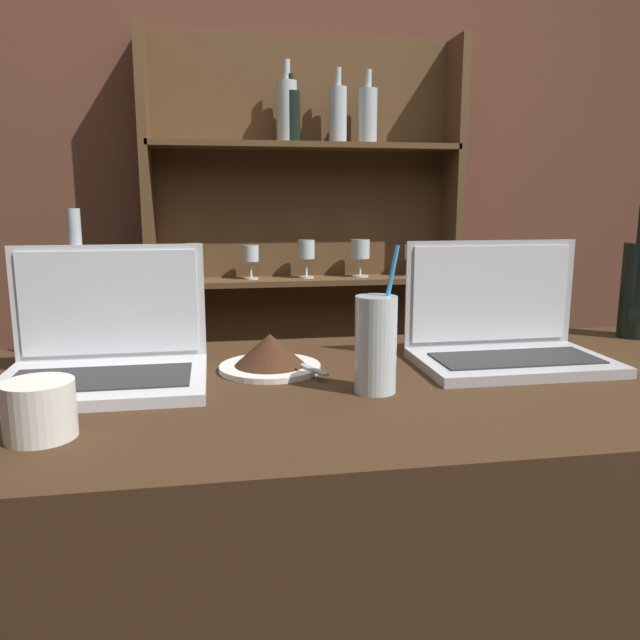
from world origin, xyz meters
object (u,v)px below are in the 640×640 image
cake_plate (270,354)px  wine_bottle_dark (638,288)px  coffee_cup (39,410)px  laptop_far (504,336)px  laptop_near (105,354)px  wine_bottle_clear (80,302)px  water_glass (376,344)px

cake_plate → wine_bottle_dark: (0.82, 0.14, 0.08)m
cake_plate → coffee_cup: coffee_cup is taller
laptop_far → cake_plate: bearing=177.9°
laptop_far → coffee_cup: 0.79m
wine_bottle_dark → laptop_near: bearing=-171.8°
laptop_near → coffee_cup: bearing=-99.2°
laptop_near → coffee_cup: 0.25m
wine_bottle_dark → laptop_far: bearing=-158.0°
wine_bottle_clear → laptop_near: bearing=-68.4°
cake_plate → water_glass: water_glass is taller
water_glass → wine_bottle_dark: (0.66, 0.29, 0.03)m
laptop_far → water_glass: water_glass is taller
laptop_near → laptop_far: same height
laptop_near → laptop_far: bearing=0.2°
laptop_far → cake_plate: laptop_far is taller
laptop_far → water_glass: bearing=-154.1°
cake_plate → water_glass: 0.22m
laptop_far → coffee_cup: (-0.75, -0.25, -0.01)m
water_glass → coffee_cup: size_ratio=2.58×
water_glass → wine_bottle_clear: wine_bottle_clear is taller
laptop_far → wine_bottle_dark: size_ratio=1.19×
wine_bottle_dark → cake_plate: bearing=-170.4°
wine_bottle_dark → water_glass: bearing=-156.3°
laptop_near → water_glass: size_ratio=1.43×
cake_plate → wine_bottle_clear: (-0.35, 0.16, 0.08)m
coffee_cup → laptop_near: bearing=80.8°
laptop_near → wine_bottle_dark: 1.11m
wine_bottle_dark → coffee_cup: 1.21m
wine_bottle_clear → coffee_cup: wine_bottle_clear is taller
water_glass → wine_bottle_clear: (-0.50, 0.31, 0.03)m
laptop_far → water_glass: size_ratio=1.48×
laptop_far → water_glass: 0.31m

